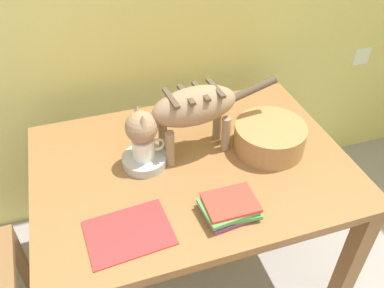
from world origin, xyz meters
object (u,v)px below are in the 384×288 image
object	(u,v)px
cat	(186,112)
wicker_basket	(270,137)
magazine	(129,233)
dining_table	(192,179)
saucer_bowl	(145,160)
coffee_mug	(144,148)
book_stack	(230,207)

from	to	relation	value
cat	wicker_basket	size ratio (longest dim) A/B	2.17
magazine	cat	bearing A→B (deg)	43.39
dining_table	cat	size ratio (longest dim) A/B	1.98
cat	saucer_bowl	xyz separation A→B (m)	(-0.18, -0.02, -0.19)
wicker_basket	cat	bearing A→B (deg)	166.84
saucer_bowl	coffee_mug	size ratio (longest dim) A/B	1.38
coffee_mug	magazine	distance (m)	0.35
magazine	coffee_mug	bearing A→B (deg)	63.45
wicker_basket	coffee_mug	bearing A→B (deg)	172.95
coffee_mug	magazine	xyz separation A→B (m)	(-0.13, -0.32, -0.08)
book_stack	coffee_mug	bearing A→B (deg)	123.03
saucer_bowl	coffee_mug	distance (m)	0.06
saucer_bowl	wicker_basket	distance (m)	0.51
dining_table	book_stack	xyz separation A→B (m)	(0.05, -0.28, 0.12)
coffee_mug	book_stack	world-z (taller)	coffee_mug
magazine	wicker_basket	distance (m)	0.69
saucer_bowl	magazine	xyz separation A→B (m)	(-0.13, -0.32, -0.02)
dining_table	saucer_bowl	size ratio (longest dim) A/B	7.04
book_stack	wicker_basket	distance (m)	0.40
saucer_bowl	dining_table	bearing A→B (deg)	-17.27
coffee_mug	wicker_basket	xyz separation A→B (m)	(0.51, -0.06, -0.02)
saucer_bowl	wicker_basket	world-z (taller)	wicker_basket
dining_table	cat	xyz separation A→B (m)	(-0.00, 0.07, 0.29)
dining_table	magazine	xyz separation A→B (m)	(-0.31, -0.26, 0.09)
saucer_bowl	magazine	distance (m)	0.34
book_stack	magazine	bearing A→B (deg)	176.74
cat	wicker_basket	xyz separation A→B (m)	(0.33, -0.08, -0.15)
coffee_mug	wicker_basket	bearing A→B (deg)	-7.05
saucer_bowl	coffee_mug	world-z (taller)	coffee_mug
dining_table	coffee_mug	size ratio (longest dim) A/B	9.73
dining_table	saucer_bowl	distance (m)	0.22
cat	book_stack	size ratio (longest dim) A/B	3.03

